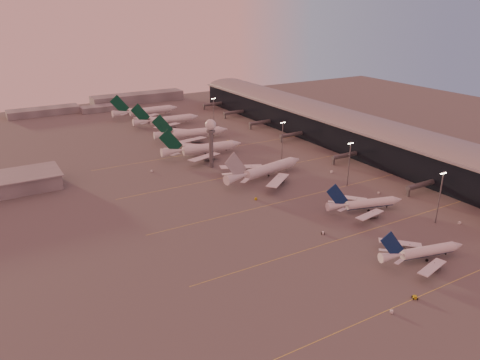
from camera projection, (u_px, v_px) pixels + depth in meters
ground at (338, 256)px, 185.30m from camera, size 700.00×700.00×0.00m
taxiway_markings at (310, 194)px, 244.57m from camera, size 180.00×185.25×0.02m
terminal at (351, 132)px, 321.09m from camera, size 57.00×362.00×23.04m
radar_tower at (211, 134)px, 276.90m from camera, size 6.40×6.40×31.10m
mast_a at (440, 195)px, 207.69m from camera, size 3.60×0.56×25.00m
mast_b at (349, 162)px, 250.62m from camera, size 3.60×0.56×25.00m
mast_c at (282, 139)px, 292.61m from camera, size 3.60×0.56×25.00m
mast_d at (214, 112)px, 364.23m from camera, size 3.60×0.56×25.00m
distant_horizon at (112, 102)px, 447.29m from camera, size 165.00×37.50×9.00m
narrowbody_near at (422, 253)px, 180.97m from camera, size 37.99×29.99×15.04m
narrowbody_mid at (365, 205)px, 223.42m from camera, size 39.63×31.21×15.82m
widebody_white at (265, 172)px, 265.68m from camera, size 57.76×45.85×20.52m
greentail_a at (203, 150)px, 304.10m from camera, size 56.42×45.42×20.49m
greentail_b at (192, 135)px, 339.76m from camera, size 56.02×44.94×20.44m
greentail_c at (167, 121)px, 377.23m from camera, size 56.03×45.17×20.34m
greentail_d at (146, 113)px, 405.94m from camera, size 59.60×48.18×21.66m
gsv_truck_a at (392, 309)px, 151.21m from camera, size 5.07×5.05×2.13m
gsv_tug_near at (415, 297)px, 158.20m from camera, size 4.07×4.57×1.12m
gsv_catering_a at (461, 220)px, 210.90m from camera, size 5.30×2.79×4.21m
gsv_tug_mid at (323, 233)px, 202.36m from camera, size 4.10×3.81×1.01m
gsv_truck_b at (379, 192)px, 244.39m from camera, size 5.33×2.96×2.04m
gsv_truck_c at (256, 197)px, 237.28m from camera, size 5.90×5.52×2.41m
gsv_catering_b at (332, 169)px, 273.86m from camera, size 6.24×4.26×4.70m
gsv_tug_far at (249, 174)px, 271.96m from camera, size 3.84×4.16×1.02m
gsv_truck_d at (151, 170)px, 275.84m from camera, size 3.01×6.16×2.38m
gsv_tug_hangar at (228, 141)px, 334.72m from camera, size 4.00×2.48×1.12m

